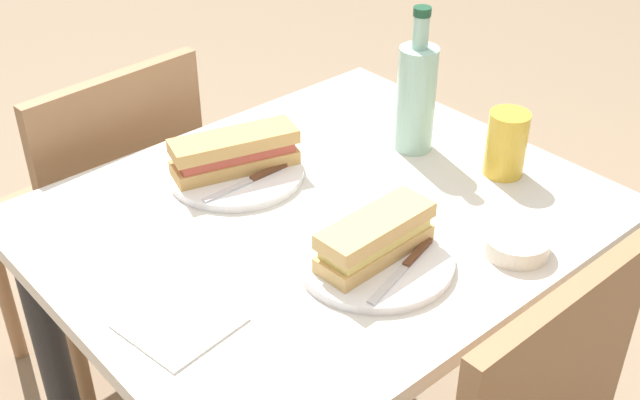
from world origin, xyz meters
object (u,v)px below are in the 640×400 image
beer_glass (506,144)px  water_bottle (416,95)px  plate_near (374,259)px  plate_far (236,172)px  baguette_sandwich_far (235,152)px  knife_near (405,266)px  chair_near (109,213)px  olive_bowl (516,243)px  knife_far (252,179)px  dining_table (320,274)px  baguette_sandwich_near (375,237)px

beer_glass → water_bottle: bearing=-72.5°
plate_near → plate_far: same height
baguette_sandwich_far → water_bottle: (-0.31, 0.14, 0.06)m
plate_near → knife_near: 0.05m
chair_near → plate_near: (-0.09, 0.74, 0.25)m
baguette_sandwich_far → olive_bowl: size_ratio=2.24×
knife_near → water_bottle: 0.40m
chair_near → baguette_sandwich_far: (-0.08, 0.39, 0.30)m
baguette_sandwich_far → knife_far: baguette_sandwich_far is taller
dining_table → knife_near: size_ratio=5.11×
knife_far → water_bottle: bearing=164.8°
dining_table → baguette_sandwich_near: bearing=78.7°
baguette_sandwich_near → water_bottle: (-0.31, -0.21, 0.06)m
plate_near → olive_bowl: (-0.19, 0.12, 0.01)m
knife_far → water_bottle: size_ratio=0.65×
chair_near → plate_far: chair_near is taller
dining_table → knife_far: (0.04, -0.13, 0.16)m
olive_bowl → plate_far: bearing=-67.6°
plate_near → beer_glass: (-0.36, -0.04, 0.05)m
dining_table → water_bottle: water_bottle is taller
olive_bowl → plate_near: bearing=-33.8°
water_bottle → olive_bowl: (0.12, 0.33, -0.09)m
plate_far → baguette_sandwich_far: size_ratio=1.04×
plate_near → knife_near: knife_near is taller
chair_near → water_bottle: bearing=126.8°
chair_near → knife_near: chair_near is taller
plate_near → baguette_sandwich_near: size_ratio=1.24×
knife_near → baguette_sandwich_far: 0.40m
baguette_sandwich_far → olive_bowl: (-0.19, 0.47, -0.03)m
baguette_sandwich_near → water_bottle: bearing=-145.9°
chair_near → plate_far: bearing=101.8°
knife_near → knife_far: same height
plate_far → water_bottle: water_bottle is taller
knife_near → plate_near: bearing=-76.1°
chair_near → knife_far: chair_near is taller
beer_glass → chair_near: bearing=-57.3°
knife_near → olive_bowl: olive_bowl is taller
baguette_sandwich_far → beer_glass: beer_glass is taller
plate_far → beer_glass: size_ratio=2.04×
chair_near → water_bottle: size_ratio=3.08×
dining_table → knife_near: knife_near is taller
chair_near → plate_far: (-0.08, 0.39, 0.25)m
plate_near → plate_far: 0.35m
chair_near → olive_bowl: bearing=107.7°
chair_near → beer_glass: beer_glass is taller
dining_table → chair_near: (0.12, -0.57, -0.11)m
knife_near → baguette_sandwich_far: (0.02, -0.40, 0.03)m
knife_far → beer_glass: bearing=145.3°
baguette_sandwich_far → knife_far: (0.00, 0.05, -0.03)m
plate_far → beer_glass: (-0.37, 0.31, 0.05)m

